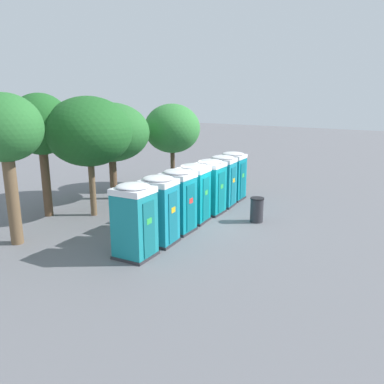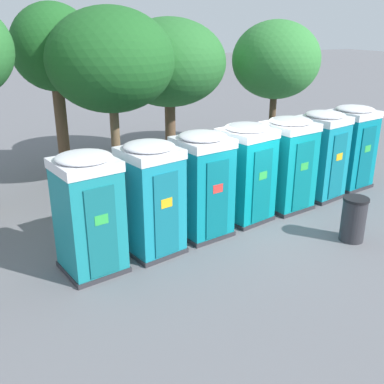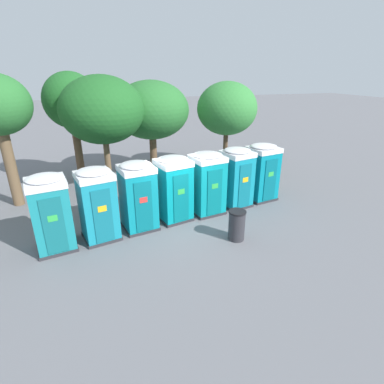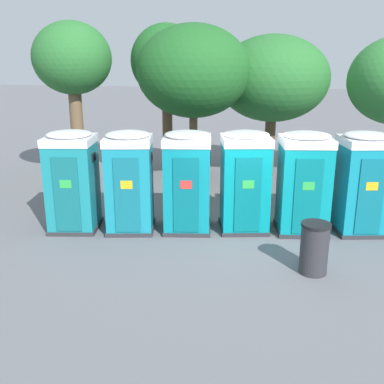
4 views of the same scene
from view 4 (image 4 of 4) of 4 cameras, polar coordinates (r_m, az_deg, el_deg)
name	(u,v)px [view 4 (image 4 of 4)]	position (r m, az deg, el deg)	size (l,w,h in m)	color
ground_plane	(244,231)	(11.56, 6.60, -4.96)	(120.00, 120.00, 0.00)	slate
portapotty_0	(73,180)	(11.68, -14.93, 1.43)	(1.39, 1.40, 2.54)	#2D2D33
portapotty_1	(130,181)	(11.33, -7.94, 1.38)	(1.40, 1.43, 2.54)	#2D2D33
portapotty_2	(187,181)	(11.23, -0.61, 1.40)	(1.37, 1.39, 2.54)	#2D2D33
portapotty_3	(245,181)	(11.33, 6.72, 1.42)	(1.45, 1.45, 2.54)	#2D2D33
portapotty_4	(304,182)	(11.46, 13.98, 1.21)	(1.42, 1.39, 2.54)	#2D2D33
portapotty_5	(362,182)	(11.87, 20.79, 1.14)	(1.41, 1.43, 2.54)	#2D2D33
street_tree_0	(273,79)	(16.70, 10.22, 13.94)	(3.98, 3.98, 5.07)	brown
street_tree_2	(193,72)	(15.38, 0.18, 15.05)	(3.78, 3.78, 5.36)	brown
street_tree_3	(72,61)	(16.02, -14.95, 15.75)	(2.61, 2.61, 5.44)	brown
street_tree_4	(166,63)	(17.21, -3.26, 16.07)	(2.62, 2.62, 5.48)	brown
trash_can	(314,248)	(9.47, 15.27, -6.88)	(0.60, 0.60, 1.08)	#2D2D33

